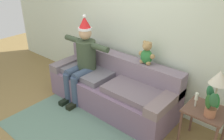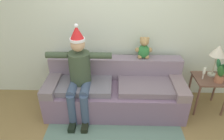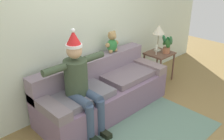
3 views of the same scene
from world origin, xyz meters
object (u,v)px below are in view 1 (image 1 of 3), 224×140
(side_table, at_px, (205,116))
(potted_plant, at_px, (212,103))
(teddy_bear, at_px, (147,54))
(table_lamp, at_px, (219,79))
(candle_tall, at_px, (196,98))
(person_seated, at_px, (82,58))
(couch, at_px, (113,88))

(side_table, height_order, potted_plant, potted_plant)
(teddy_bear, relative_size, table_lamp, 0.70)
(candle_tall, bearing_deg, table_lamp, 30.55)
(candle_tall, bearing_deg, person_seated, -175.42)
(candle_tall, bearing_deg, potted_plant, -21.78)
(potted_plant, distance_m, candle_tall, 0.25)
(potted_plant, bearing_deg, teddy_bear, 163.59)
(table_lamp, height_order, potted_plant, table_lamp)
(couch, xyz_separation_m, person_seated, (-0.56, -0.16, 0.45))
(side_table, height_order, candle_tall, candle_tall)
(potted_plant, bearing_deg, couch, 176.86)
(couch, xyz_separation_m, teddy_bear, (0.48, 0.26, 0.69))
(person_seated, xyz_separation_m, candle_tall, (2.01, 0.16, -0.04))
(couch, relative_size, potted_plant, 5.74)
(person_seated, relative_size, potted_plant, 3.86)
(couch, distance_m, table_lamp, 1.78)
(person_seated, relative_size, table_lamp, 2.84)
(side_table, bearing_deg, potted_plant, -55.09)
(teddy_bear, distance_m, side_table, 1.25)
(person_seated, bearing_deg, couch, 16.18)
(side_table, xyz_separation_m, potted_plant, (0.08, -0.11, 0.30))
(person_seated, relative_size, teddy_bear, 4.05)
(couch, relative_size, candle_tall, 11.30)
(couch, xyz_separation_m, table_lamp, (1.64, 0.11, 0.70))
(person_seated, xyz_separation_m, potted_plant, (2.23, 0.07, 0.02))
(table_lamp, xyz_separation_m, potted_plant, (0.03, -0.20, -0.23))
(potted_plant, bearing_deg, side_table, 124.91)
(couch, relative_size, side_table, 3.72)
(couch, relative_size, table_lamp, 4.22)
(couch, height_order, potted_plant, potted_plant)
(couch, bearing_deg, teddy_bear, 28.55)
(table_lamp, bearing_deg, candle_tall, -149.45)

